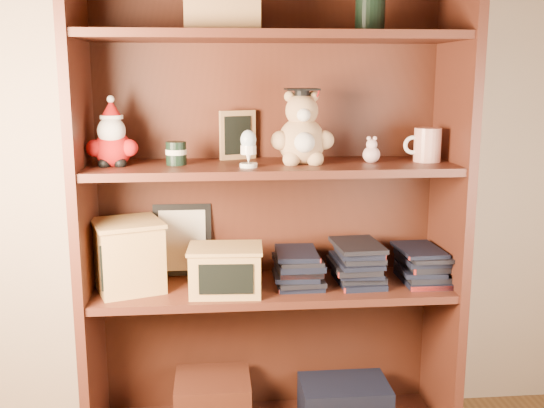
# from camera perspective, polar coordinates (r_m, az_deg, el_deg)

# --- Properties ---
(bookcase) EXTENTS (1.20, 0.35, 1.60)m
(bookcase) POSITION_cam_1_polar(r_m,az_deg,el_deg) (2.08, -0.20, -0.83)
(bookcase) COLOR #4C2115
(bookcase) RESTS_ON ground
(shelf_lower) EXTENTS (1.14, 0.33, 0.02)m
(shelf_lower) POSITION_cam_1_polar(r_m,az_deg,el_deg) (2.10, 0.00, -7.57)
(shelf_lower) COLOR #4C2115
(shelf_lower) RESTS_ON ground
(shelf_upper) EXTENTS (1.14, 0.33, 0.02)m
(shelf_upper) POSITION_cam_1_polar(r_m,az_deg,el_deg) (2.00, 0.00, 3.29)
(shelf_upper) COLOR #4C2115
(shelf_upper) RESTS_ON ground
(santa_plush) EXTENTS (0.16, 0.11, 0.22)m
(santa_plush) POSITION_cam_1_polar(r_m,az_deg,el_deg) (2.00, -14.12, 5.61)
(santa_plush) COLOR #A50F0F
(santa_plush) RESTS_ON shelf_upper
(teachers_tin) EXTENTS (0.06, 0.06, 0.07)m
(teachers_tin) POSITION_cam_1_polar(r_m,az_deg,el_deg) (1.99, -8.58, 4.54)
(teachers_tin) COLOR black
(teachers_tin) RESTS_ON shelf_upper
(chalkboard_plaque) EXTENTS (0.12, 0.09, 0.16)m
(chalkboard_plaque) POSITION_cam_1_polar(r_m,az_deg,el_deg) (2.10, -3.10, 6.12)
(chalkboard_plaque) COLOR #9E7547
(chalkboard_plaque) RESTS_ON shelf_upper
(egg_cup) EXTENTS (0.05, 0.05, 0.11)m
(egg_cup) POSITION_cam_1_polar(r_m,az_deg,el_deg) (1.91, -2.13, 5.11)
(egg_cup) COLOR white
(egg_cup) RESTS_ON shelf_upper
(grad_teddy_bear) EXTENTS (0.20, 0.17, 0.24)m
(grad_teddy_bear) POSITION_cam_1_polar(r_m,az_deg,el_deg) (2.00, 2.69, 6.25)
(grad_teddy_bear) COLOR tan
(grad_teddy_bear) RESTS_ON shelf_upper
(pink_figurine) EXTENTS (0.05, 0.05, 0.09)m
(pink_figurine) POSITION_cam_1_polar(r_m,az_deg,el_deg) (2.05, 8.90, 4.61)
(pink_figurine) COLOR beige
(pink_figurine) RESTS_ON shelf_upper
(teacher_mug) EXTENTS (0.12, 0.09, 0.11)m
(teacher_mug) POSITION_cam_1_polar(r_m,az_deg,el_deg) (2.10, 13.69, 5.18)
(teacher_mug) COLOR silver
(teacher_mug) RESTS_ON shelf_upper
(certificate_frame) EXTENTS (0.20, 0.05, 0.24)m
(certificate_frame) POSITION_cam_1_polar(r_m,az_deg,el_deg) (2.19, -8.03, -3.20)
(certificate_frame) COLOR black
(certificate_frame) RESTS_ON shelf_lower
(treats_box) EXTENTS (0.26, 0.26, 0.22)m
(treats_box) POSITION_cam_1_polar(r_m,az_deg,el_deg) (2.07, -12.76, -4.49)
(treats_box) COLOR tan
(treats_box) RESTS_ON shelf_lower
(pencils_box) EXTENTS (0.24, 0.18, 0.15)m
(pencils_box) POSITION_cam_1_polar(r_m,az_deg,el_deg) (2.00, -4.20, -5.89)
(pencils_box) COLOR tan
(pencils_box) RESTS_ON shelf_lower
(book_stack_left) EXTENTS (0.14, 0.20, 0.11)m
(book_stack_left) POSITION_cam_1_polar(r_m,az_deg,el_deg) (2.09, 2.44, -5.72)
(book_stack_left) COLOR black
(book_stack_left) RESTS_ON shelf_lower
(book_stack_mid) EXTENTS (0.14, 0.20, 0.13)m
(book_stack_mid) POSITION_cam_1_polar(r_m,az_deg,el_deg) (2.12, 7.59, -5.32)
(book_stack_mid) COLOR black
(book_stack_mid) RESTS_ON shelf_lower
(book_stack_right) EXTENTS (0.14, 0.20, 0.11)m
(book_stack_right) POSITION_cam_1_polar(r_m,az_deg,el_deg) (2.18, 13.25, -5.27)
(book_stack_right) COLOR black
(book_stack_right) RESTS_ON shelf_lower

